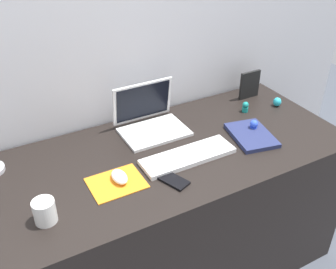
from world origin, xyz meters
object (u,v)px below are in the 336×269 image
object	(u,v)px
cell_phone	(173,180)
keyboard	(188,156)
mouse	(119,177)
toy_figurine_teal	(245,107)
picture_frame	(250,85)
coffee_mug	(45,211)
toy_figurine_cyan	(277,102)
laptop	(149,118)
toy_figurine_blue	(254,126)
notebook_pad	(251,135)

from	to	relation	value
cell_phone	keyboard	bearing A→B (deg)	16.71
mouse	cell_phone	size ratio (longest dim) A/B	0.75
toy_figurine_teal	picture_frame	bearing A→B (deg)	45.80
coffee_mug	toy_figurine_cyan	distance (m)	1.29
laptop	picture_frame	bearing A→B (deg)	2.70
picture_frame	toy_figurine_cyan	xyz separation A→B (m)	(0.07, -0.15, -0.05)
coffee_mug	toy_figurine_blue	distance (m)	1.01
notebook_pad	toy_figurine_teal	size ratio (longest dim) A/B	4.40
notebook_pad	toy_figurine_cyan	size ratio (longest dim) A/B	5.15
picture_frame	coffee_mug	size ratio (longest dim) A/B	1.72
laptop	toy_figurine_teal	world-z (taller)	laptop
keyboard	mouse	distance (m)	0.31
mouse	notebook_pad	size ratio (longest dim) A/B	0.40
keyboard	laptop	bearing A→B (deg)	96.70
notebook_pad	toy_figurine_blue	bearing A→B (deg)	53.73
laptop	keyboard	xyz separation A→B (m)	(0.03, -0.30, -0.04)
cell_phone	toy_figurine_cyan	bearing A→B (deg)	-1.60
mouse	coffee_mug	distance (m)	0.32
cell_phone	toy_figurine_teal	xyz separation A→B (m)	(0.60, 0.31, 0.02)
cell_phone	toy_figurine_blue	distance (m)	0.53
coffee_mug	laptop	bearing A→B (deg)	32.95
picture_frame	cell_phone	bearing A→B (deg)	-148.91
mouse	cell_phone	bearing A→B (deg)	-29.01
laptop	cell_phone	world-z (taller)	laptop
laptop	cell_phone	bearing A→B (deg)	-103.58
mouse	toy_figurine_blue	bearing A→B (deg)	3.25
keyboard	cell_phone	world-z (taller)	keyboard
picture_frame	toy_figurine_blue	bearing A→B (deg)	-124.72
cell_phone	picture_frame	size ratio (longest dim) A/B	0.85
toy_figurine_cyan	mouse	bearing A→B (deg)	-169.47
picture_frame	keyboard	bearing A→B (deg)	-150.65
keyboard	notebook_pad	xyz separation A→B (m)	(0.34, 0.00, 0.00)
mouse	cell_phone	xyz separation A→B (m)	(0.18, -0.10, -0.02)
coffee_mug	toy_figurine_blue	size ratio (longest dim) A/B	1.48
laptop	toy_figurine_blue	size ratio (longest dim) A/B	5.09
notebook_pad	picture_frame	size ratio (longest dim) A/B	1.60
picture_frame	coffee_mug	xyz separation A→B (m)	(-1.20, -0.41, -0.03)
keyboard	mouse	bearing A→B (deg)	-179.61
toy_figurine_cyan	toy_figurine_teal	bearing A→B (deg)	170.48
cell_phone	picture_frame	distance (m)	0.83
coffee_mug	toy_figurine_teal	size ratio (longest dim) A/B	1.60
laptop	cell_phone	distance (m)	0.41
laptop	coffee_mug	world-z (taller)	laptop
notebook_pad	toy_figurine_teal	xyz separation A→B (m)	(0.12, 0.21, 0.02)
mouse	picture_frame	distance (m)	0.95
toy_figurine_cyan	coffee_mug	bearing A→B (deg)	-168.50
keyboard	mouse	world-z (taller)	mouse
toy_figurine_teal	toy_figurine_blue	size ratio (longest dim) A/B	0.92
laptop	mouse	size ratio (longest dim) A/B	3.12
coffee_mug	toy_figurine_blue	bearing A→B (deg)	6.76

